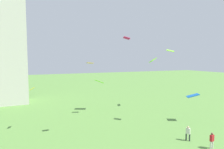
{
  "coord_description": "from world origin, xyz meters",
  "views": [
    {
      "loc": [
        -6.29,
        -2.69,
        9.21
      ],
      "look_at": [
        2.27,
        16.38,
        7.54
      ],
      "focal_mm": 30.25,
      "sensor_mm": 36.0,
      "label": 1
    }
  ],
  "objects": [
    {
      "name": "kite_flying_4",
      "position": [
        11.84,
        17.96,
        10.43
      ],
      "size": [
        1.21,
        1.19,
        0.43
      ],
      "rotation": [
        0.0,
        0.0,
        2.35
      ],
      "color": "#86E92B"
    },
    {
      "name": "person_2",
      "position": [
        10.08,
        12.72,
        0.96
      ],
      "size": [
        0.43,
        0.51,
        1.69
      ],
      "rotation": [
        0.0,
        0.0,
        5.2
      ],
      "color": "#2D3338",
      "rests_on": "ground_plane"
    },
    {
      "name": "kite_flying_3",
      "position": [
        15.73,
        17.37,
        3.93
      ],
      "size": [
        2.02,
        1.86,
        0.58
      ],
      "rotation": [
        0.0,
        0.0,
        5.74
      ],
      "color": "#1359B4"
    },
    {
      "name": "kite_flying_0",
      "position": [
        15.32,
        26.64,
        9.08
      ],
      "size": [
        1.4,
        1.71,
        0.98
      ],
      "rotation": [
        0.0,
        0.0,
        4.45
      ],
      "color": "#76F112"
    },
    {
      "name": "kite_flying_6",
      "position": [
        -5.85,
        23.16,
        5.49
      ],
      "size": [
        0.64,
        0.91,
        0.51
      ],
      "rotation": [
        0.0,
        0.0,
        1.48
      ],
      "color": "gold"
    },
    {
      "name": "person_1",
      "position": [
        10.8,
        10.24,
        0.97
      ],
      "size": [
        0.53,
        0.33,
        1.72
      ],
      "rotation": [
        0.0,
        0.0,
        3.3
      ],
      "color": "silver",
      "rests_on": "ground_plane"
    },
    {
      "name": "kite_flying_2",
      "position": [
        7.9,
        23.38,
        12.54
      ],
      "size": [
        1.09,
        0.92,
        0.49
      ],
      "rotation": [
        0.0,
        0.0,
        2.91
      ],
      "color": "#C11662"
    },
    {
      "name": "kite_flying_1",
      "position": [
        0.35,
        18.37,
        8.8
      ],
      "size": [
        0.81,
        0.58,
        0.15
      ],
      "rotation": [
        0.0,
        0.0,
        3.2
      ],
      "color": "#C78F0A"
    },
    {
      "name": "kite_flying_5",
      "position": [
        5.32,
        28.74,
        5.3
      ],
      "size": [
        1.94,
        1.69,
        0.76
      ],
      "rotation": [
        0.0,
        0.0,
        2.79
      ],
      "color": "#4BBB13"
    }
  ]
}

